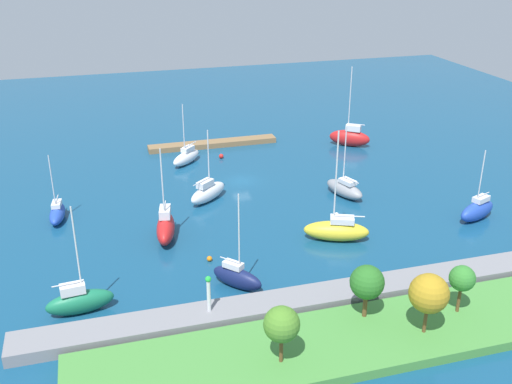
# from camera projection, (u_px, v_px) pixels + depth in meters

# --- Properties ---
(water) EXTENTS (160.00, 160.00, 0.00)m
(water) POSITION_uv_depth(u_px,v_px,m) (242.00, 181.00, 87.25)
(water) COLOR navy
(water) RESTS_ON ground
(pier_dock) EXTENTS (21.96, 2.47, 0.88)m
(pier_dock) POSITION_uv_depth(u_px,v_px,m) (213.00, 144.00, 101.35)
(pier_dock) COLOR olive
(pier_dock) RESTS_ON ground
(breakwater) EXTENTS (59.25, 3.59, 1.21)m
(breakwater) POSITION_uv_depth(u_px,v_px,m) (325.00, 297.00, 58.44)
(breakwater) COLOR gray
(breakwater) RESTS_ON ground
(shoreline_park) EXTENTS (50.23, 9.12, 0.92)m
(shoreline_park) POSITION_uv_depth(u_px,v_px,m) (355.00, 340.00, 52.45)
(shoreline_park) COLOR #478C3D
(shoreline_park) RESTS_ON ground
(harbor_beacon) EXTENTS (0.56, 0.56, 3.73)m
(harbor_beacon) POSITION_uv_depth(u_px,v_px,m) (209.00, 291.00, 54.38)
(harbor_beacon) COLOR silver
(harbor_beacon) RESTS_ON breakwater
(park_tree_mideast) EXTENTS (3.02, 3.02, 5.21)m
(park_tree_mideast) POSITION_uv_depth(u_px,v_px,m) (282.00, 324.00, 47.71)
(park_tree_mideast) COLOR brown
(park_tree_mideast) RESTS_ON shoreline_park
(park_tree_center) EXTENTS (3.52, 3.52, 5.77)m
(park_tree_center) POSITION_uv_depth(u_px,v_px,m) (429.00, 294.00, 51.23)
(park_tree_center) COLOR brown
(park_tree_center) RESTS_ON shoreline_park
(park_tree_midwest) EXTENTS (3.17, 3.17, 5.23)m
(park_tree_midwest) POSITION_uv_depth(u_px,v_px,m) (367.00, 282.00, 53.56)
(park_tree_midwest) COLOR brown
(park_tree_midwest) RESTS_ON shoreline_park
(park_tree_west) EXTENTS (2.42, 2.42, 4.80)m
(park_tree_west) POSITION_uv_depth(u_px,v_px,m) (462.00, 279.00, 54.28)
(park_tree_west) COLOR brown
(park_tree_west) RESTS_ON shoreline_park
(sailboat_white_center_basin) EXTENTS (5.85, 5.88, 9.71)m
(sailboat_white_center_basin) POSITION_uv_depth(u_px,v_px,m) (186.00, 157.00, 93.47)
(sailboat_white_center_basin) COLOR white
(sailboat_white_center_basin) RESTS_ON water
(sailboat_red_along_channel) EXTENTS (6.97, 5.92, 13.56)m
(sailboat_red_along_channel) POSITION_uv_depth(u_px,v_px,m) (350.00, 137.00, 101.16)
(sailboat_red_along_channel) COLOR red
(sailboat_red_along_channel) RESTS_ON water
(sailboat_blue_outer_mooring) EXTENTS (2.42, 5.90, 8.88)m
(sailboat_blue_outer_mooring) POSITION_uv_depth(u_px,v_px,m) (57.00, 213.00, 75.04)
(sailboat_blue_outer_mooring) COLOR #2347B2
(sailboat_blue_outer_mooring) RESTS_ON water
(sailboat_green_east_end) EXTENTS (6.56, 2.61, 11.17)m
(sailboat_green_east_end) POSITION_uv_depth(u_px,v_px,m) (80.00, 301.00, 56.56)
(sailboat_green_east_end) COLOR #19724C
(sailboat_green_east_end) RESTS_ON water
(sailboat_gray_mid_basin) EXTENTS (4.38, 7.01, 9.94)m
(sailboat_gray_mid_basin) POSITION_uv_depth(u_px,v_px,m) (345.00, 189.00, 81.83)
(sailboat_gray_mid_basin) COLOR gray
(sailboat_gray_mid_basin) RESTS_ON water
(sailboat_navy_inner_mooring) EXTENTS (5.14, 5.45, 10.56)m
(sailboat_navy_inner_mooring) POSITION_uv_depth(u_px,v_px,m) (237.00, 277.00, 60.72)
(sailboat_navy_inner_mooring) COLOR #141E4C
(sailboat_navy_inner_mooring) RESTS_ON water
(sailboat_yellow_west_end) EXTENTS (8.12, 5.31, 13.53)m
(sailboat_yellow_west_end) POSITION_uv_depth(u_px,v_px,m) (337.00, 230.00, 70.04)
(sailboat_yellow_west_end) COLOR yellow
(sailboat_yellow_west_end) RESTS_ON water
(sailboat_white_lone_north) EXTENTS (6.54, 6.00, 9.94)m
(sailboat_white_lone_north) POSITION_uv_depth(u_px,v_px,m) (208.00, 192.00, 80.41)
(sailboat_white_lone_north) COLOR white
(sailboat_white_lone_north) RESTS_ON water
(sailboat_red_near_pier) EXTENTS (3.43, 7.22, 11.51)m
(sailboat_red_near_pier) POSITION_uv_depth(u_px,v_px,m) (166.00, 227.00, 70.24)
(sailboat_red_near_pier) COLOR red
(sailboat_red_near_pier) RESTS_ON water
(sailboat_blue_far_south) EXTENTS (6.55, 4.16, 9.37)m
(sailboat_blue_far_south) POSITION_uv_depth(u_px,v_px,m) (477.00, 210.00, 75.11)
(sailboat_blue_far_south) COLOR #2347B2
(sailboat_blue_far_south) RESTS_ON water
(mooring_buoy_white) EXTENTS (0.60, 0.60, 0.60)m
(mooring_buoy_white) POSITION_uv_depth(u_px,v_px,m) (337.00, 215.00, 76.17)
(mooring_buoy_white) COLOR white
(mooring_buoy_white) RESTS_ON water
(mooring_buoy_red) EXTENTS (0.74, 0.74, 0.74)m
(mooring_buoy_red) POSITION_uv_depth(u_px,v_px,m) (221.00, 156.00, 95.94)
(mooring_buoy_red) COLOR red
(mooring_buoy_red) RESTS_ON water
(mooring_buoy_orange) EXTENTS (0.60, 0.60, 0.60)m
(mooring_buoy_orange) POSITION_uv_depth(u_px,v_px,m) (209.00, 259.00, 65.87)
(mooring_buoy_orange) COLOR orange
(mooring_buoy_orange) RESTS_ON water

